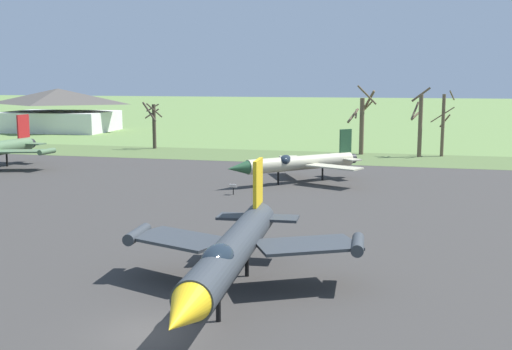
% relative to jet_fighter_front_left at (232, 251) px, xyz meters
% --- Properties ---
extents(ground_plane, '(600.00, 600.00, 0.00)m').
position_rel_jet_fighter_front_left_xyz_m(ground_plane, '(-1.91, -4.16, -2.23)').
color(ground_plane, '#607F42').
extents(asphalt_apron, '(100.69, 60.32, 0.05)m').
position_rel_jet_fighter_front_left_xyz_m(asphalt_apron, '(-1.91, 13.94, -2.21)').
color(asphalt_apron, '#383533').
rests_on(asphalt_apron, ground).
extents(grass_verge_strip, '(160.69, 12.00, 0.06)m').
position_rel_jet_fighter_front_left_xyz_m(grass_verge_strip, '(-1.91, 50.10, -2.20)').
color(grass_verge_strip, '#506637').
rests_on(grass_verge_strip, ground).
extents(jet_fighter_front_left, '(11.26, 16.38, 5.37)m').
position_rel_jet_fighter_front_left_xyz_m(jet_fighter_front_left, '(0.00, 0.00, 0.00)').
color(jet_fighter_front_left, '#33383D').
rests_on(jet_fighter_front_left, ground).
extents(jet_fighter_rear_left, '(11.68, 11.69, 4.75)m').
position_rel_jet_fighter_front_left_xyz_m(jet_fighter_rear_left, '(-2.67, 30.99, -0.32)').
color(jet_fighter_rear_left, '#B7B293').
rests_on(jet_fighter_rear_left, ground).
extents(info_placard_rear_left, '(0.56, 0.32, 0.96)m').
position_rel_jet_fighter_front_left_xyz_m(info_placard_rear_left, '(-6.74, 23.87, -1.61)').
color(info_placard_rear_left, black).
rests_on(info_placard_rear_left, ground).
extents(bare_tree_far_left, '(2.90, 2.92, 6.42)m').
position_rel_jet_fighter_front_left_xyz_m(bare_tree_far_left, '(-26.67, 54.35, 1.31)').
color(bare_tree_far_left, '#42382D').
rests_on(bare_tree_far_left, ground).
extents(bare_tree_left_of_center, '(3.65, 3.63, 8.74)m').
position_rel_jet_fighter_front_left_xyz_m(bare_tree_left_of_center, '(1.33, 54.48, 2.07)').
color(bare_tree_left_of_center, brown).
rests_on(bare_tree_left_of_center, ground).
extents(bare_tree_center, '(2.32, 1.67, 8.52)m').
position_rel_jet_fighter_front_left_xyz_m(bare_tree_center, '(8.33, 53.66, 2.05)').
color(bare_tree_center, brown).
rests_on(bare_tree_center, ground).
extents(bare_tree_right_of_center, '(2.85, 2.76, 8.14)m').
position_rel_jet_fighter_front_left_xyz_m(bare_tree_right_of_center, '(11.15, 54.83, 1.83)').
color(bare_tree_right_of_center, brown).
rests_on(bare_tree_right_of_center, ground).
extents(visitor_building, '(20.52, 14.77, 7.74)m').
position_rel_jet_fighter_front_left_xyz_m(visitor_building, '(-55.05, 77.59, 1.66)').
color(visitor_building, silver).
rests_on(visitor_building, ground).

